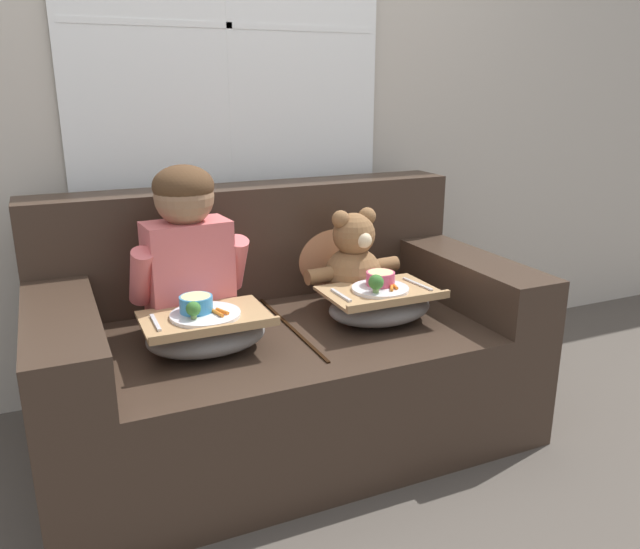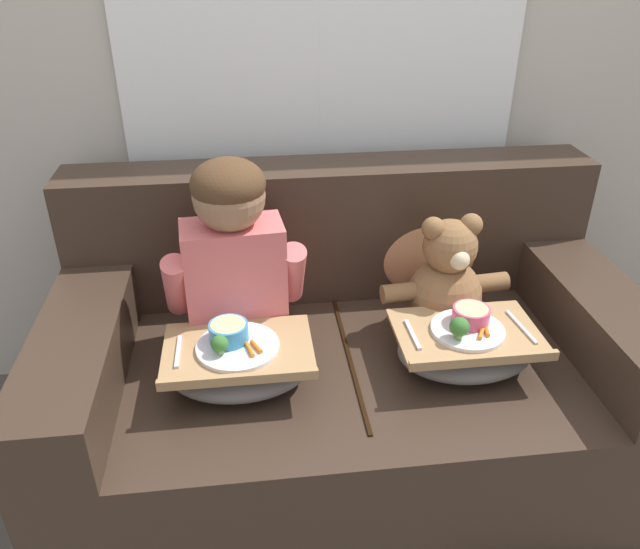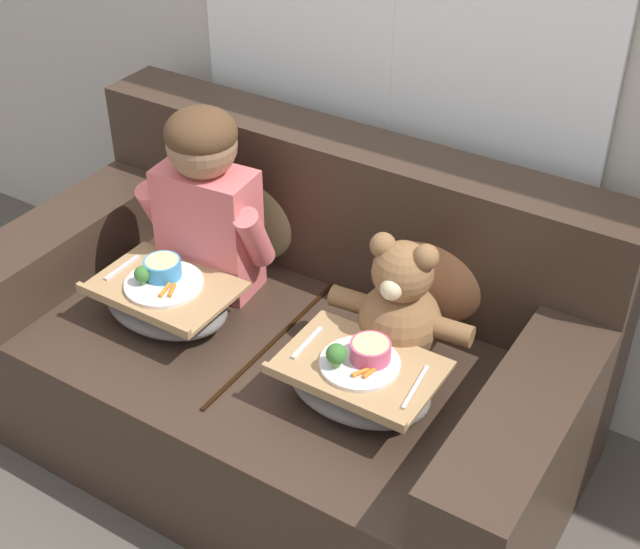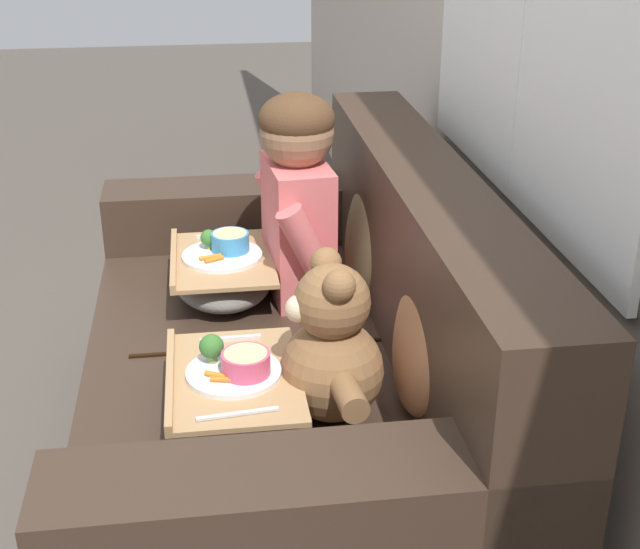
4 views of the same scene
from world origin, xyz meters
TOP-DOWN VIEW (x-y plane):
  - ground_plane at (0.00, 0.00)m, footprint 14.00×14.00m
  - wall_back_with_window at (0.00, 0.63)m, footprint 8.00×0.08m
  - couch at (0.00, 0.06)m, footprint 1.74×0.98m
  - throw_pillow_behind_child at (-0.33, 0.30)m, footprint 0.40×0.19m
  - throw_pillow_behind_teddy at (0.33, 0.30)m, footprint 0.36×0.18m
  - child_figure at (-0.33, 0.09)m, footprint 0.43×0.22m
  - teddy_bear at (0.33, 0.09)m, footprint 0.42×0.29m
  - lap_tray_child at (-0.33, -0.13)m, footprint 0.41×0.29m
  - lap_tray_teddy at (0.33, -0.13)m, footprint 0.41×0.29m

SIDE VIEW (x-z plane):
  - ground_plane at x=0.00m, z-range 0.00..0.00m
  - couch at x=0.00m, z-range -0.13..0.78m
  - lap_tray_teddy at x=0.33m, z-range 0.42..0.62m
  - lap_tray_child at x=-0.33m, z-range 0.43..0.62m
  - teddy_bear at x=0.33m, z-range 0.42..0.81m
  - throw_pillow_behind_child at x=-0.33m, z-range 0.44..0.85m
  - throw_pillow_behind_teddy at x=0.33m, z-range 0.45..0.83m
  - child_figure at x=-0.33m, z-range 0.48..1.07m
  - wall_back_with_window at x=0.00m, z-range 0.01..2.61m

